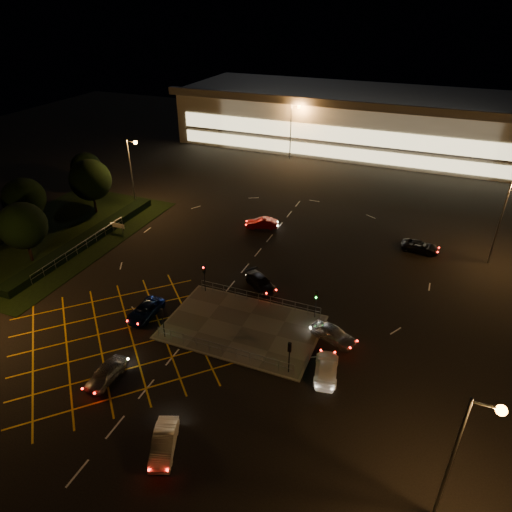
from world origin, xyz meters
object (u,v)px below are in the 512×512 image
at_px(signal_se, 289,351).
at_px(car_circ_red, 262,223).
at_px(signal_sw, 162,317).
at_px(car_queue_white, 164,443).
at_px(car_right_silver, 334,334).
at_px(signal_ne, 316,298).
at_px(car_near_silver, 106,373).
at_px(signal_nw, 204,273).
at_px(car_left_blue, 145,311).
at_px(car_approach_white, 326,368).
at_px(car_far_dkgrey, 261,282).
at_px(car_east_grey, 420,246).

distance_m(signal_se, car_circ_red, 27.29).
bearing_deg(signal_sw, car_circ_red, -89.89).
height_order(car_queue_white, car_right_silver, car_right_silver).
relative_size(signal_sw, signal_ne, 1.00).
bearing_deg(car_near_silver, signal_sw, 76.47).
xyz_separation_m(signal_nw, car_right_silver, (14.44, -2.49, -1.64)).
relative_size(car_left_blue, car_circ_red, 1.07).
bearing_deg(car_near_silver, car_left_blue, 103.38).
relative_size(signal_nw, car_approach_white, 0.68).
distance_m(car_queue_white, car_far_dkgrey, 21.26).
bearing_deg(signal_nw, car_approach_white, -25.05).
relative_size(signal_se, car_near_silver, 0.77).
distance_m(signal_sw, car_near_silver, 6.72).
bearing_deg(car_queue_white, signal_se, 39.54).
distance_m(signal_sw, car_left_blue, 4.44).
distance_m(signal_ne, car_left_blue, 16.67).
height_order(car_left_blue, car_circ_red, car_circ_red).
bearing_deg(car_circ_red, car_east_grey, 74.19).
relative_size(signal_sw, signal_se, 1.00).
xyz_separation_m(car_queue_white, car_far_dkgrey, (-1.24, 21.22, -0.03)).
distance_m(signal_nw, car_near_silver, 14.49).
bearing_deg(car_approach_white, car_far_dkgrey, -56.16).
xyz_separation_m(signal_nw, car_approach_white, (14.92, -6.97, -1.69)).
bearing_deg(car_approach_white, car_right_silver, -94.50).
relative_size(car_near_silver, car_left_blue, 0.90).
bearing_deg(signal_sw, signal_nw, -90.00).
bearing_deg(signal_ne, signal_sw, -146.35).
height_order(signal_nw, car_circ_red, signal_nw).
height_order(signal_se, car_right_silver, signal_se).
bearing_deg(car_far_dkgrey, signal_sw, -167.76).
xyz_separation_m(signal_ne, car_circ_red, (-12.05, 16.44, -1.67)).
distance_m(signal_se, signal_ne, 7.99).
bearing_deg(car_right_silver, car_queue_white, 171.88).
distance_m(car_near_silver, car_approach_white, 18.07).
xyz_separation_m(car_near_silver, car_queue_white, (7.97, -3.91, 0.00)).
xyz_separation_m(car_east_grey, car_approach_white, (-5.37, -24.79, 0.04)).
height_order(signal_ne, car_circ_red, signal_ne).
height_order(signal_nw, car_approach_white, signal_nw).
bearing_deg(car_near_silver, car_far_dkgrey, 69.37).
relative_size(car_near_silver, car_far_dkgrey, 0.89).
bearing_deg(car_near_silver, car_circ_red, 87.75).
height_order(signal_sw, car_near_silver, signal_sw).
distance_m(signal_se, car_approach_white, 3.52).
relative_size(car_circ_red, car_approach_white, 0.90).
relative_size(signal_nw, car_queue_white, 0.75).
distance_m(signal_sw, car_far_dkgrey, 12.26).
relative_size(car_far_dkgrey, car_approach_white, 0.98).
bearing_deg(car_right_silver, car_approach_white, -154.89).
xyz_separation_m(car_far_dkgrey, car_right_silver, (9.30, -5.50, 0.07)).
distance_m(signal_nw, car_right_silver, 14.75).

